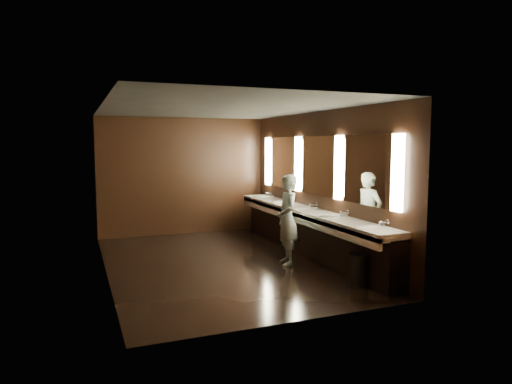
{
  "coord_description": "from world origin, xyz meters",
  "views": [
    {
      "loc": [
        -2.44,
        -7.83,
        2.17
      ],
      "look_at": [
        0.69,
        0.0,
        1.28
      ],
      "focal_mm": 32.0,
      "sensor_mm": 36.0,
      "label": 1
    }
  ],
  "objects": [
    {
      "name": "floor",
      "position": [
        0.0,
        0.0,
        0.0
      ],
      "size": [
        6.0,
        6.0,
        0.0
      ],
      "primitive_type": "plane",
      "color": "black",
      "rests_on": "ground"
    },
    {
      "name": "ceiling",
      "position": [
        0.0,
        0.0,
        2.8
      ],
      "size": [
        4.0,
        6.0,
        0.02
      ],
      "primitive_type": "cube",
      "color": "#2D2D2B",
      "rests_on": "wall_back"
    },
    {
      "name": "wall_back",
      "position": [
        0.0,
        3.0,
        1.4
      ],
      "size": [
        4.0,
        0.02,
        2.8
      ],
      "primitive_type": "cube",
      "color": "black",
      "rests_on": "floor"
    },
    {
      "name": "wall_front",
      "position": [
        0.0,
        -3.0,
        1.4
      ],
      "size": [
        4.0,
        0.02,
        2.8
      ],
      "primitive_type": "cube",
      "color": "black",
      "rests_on": "floor"
    },
    {
      "name": "wall_left",
      "position": [
        -2.0,
        0.0,
        1.4
      ],
      "size": [
        0.02,
        6.0,
        2.8
      ],
      "primitive_type": "cube",
      "color": "black",
      "rests_on": "floor"
    },
    {
      "name": "wall_right",
      "position": [
        2.0,
        0.0,
        1.4
      ],
      "size": [
        0.02,
        6.0,
        2.8
      ],
      "primitive_type": "cube",
      "color": "black",
      "rests_on": "floor"
    },
    {
      "name": "sink_counter",
      "position": [
        1.79,
        0.0,
        0.5
      ],
      "size": [
        0.55,
        5.4,
        1.01
      ],
      "color": "black",
      "rests_on": "floor"
    },
    {
      "name": "mirror_band",
      "position": [
        1.98,
        -0.0,
        1.75
      ],
      "size": [
        0.06,
        5.03,
        1.15
      ],
      "color": "#FAF0C5",
      "rests_on": "wall_right"
    },
    {
      "name": "person",
      "position": [
        1.09,
        -0.52,
        0.82
      ],
      "size": [
        0.5,
        0.66,
        1.63
      ],
      "primitive_type": "imported",
      "rotation": [
        0.0,
        0.0,
        -1.76
      ],
      "color": "#9BD8E8",
      "rests_on": "floor"
    },
    {
      "name": "trash_bin",
      "position": [
        1.58,
        -2.07,
        0.25
      ],
      "size": [
        0.4,
        0.4,
        0.5
      ],
      "primitive_type": "cylinder",
      "rotation": [
        0.0,
        0.0,
        -0.29
      ],
      "color": "black",
      "rests_on": "floor"
    }
  ]
}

